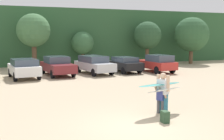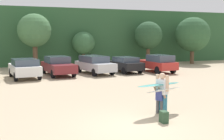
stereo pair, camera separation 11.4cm
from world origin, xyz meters
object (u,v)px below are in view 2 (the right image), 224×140
(person_child, at_px, (160,98))
(surfboard_teal, at_px, (159,85))
(parked_car_silver, at_px, (95,64))
(backpack_dropped, at_px, (164,117))
(person_adult, at_px, (162,91))
(surfboard_white, at_px, (164,90))
(parked_car_black, at_px, (125,64))
(parked_car_maroon, at_px, (58,65))
(parked_car_white, at_px, (25,68))
(parked_car_red, at_px, (157,63))

(person_child, relative_size, surfboard_teal, 0.53)
(parked_car_silver, distance_m, backpack_dropped, 14.45)
(person_adult, bearing_deg, surfboard_white, 126.05)
(parked_car_silver, xyz_separation_m, surfboard_white, (-0.63, -13.26, 0.17))
(parked_car_silver, xyz_separation_m, person_child, (-0.81, -13.22, -0.17))
(surfboard_white, bearing_deg, person_adult, -42.49)
(parked_car_black, relative_size, surfboard_teal, 1.84)
(parked_car_black, bearing_deg, parked_car_maroon, 80.53)
(backpack_dropped, bearing_deg, parked_car_white, 109.03)
(parked_car_silver, xyz_separation_m, backpack_dropped, (-1.26, -14.38, -0.62))
(parked_car_white, distance_m, person_adult, 13.42)
(person_adult, height_order, surfboard_white, person_adult)
(backpack_dropped, bearing_deg, parked_car_black, 73.91)
(parked_car_red, relative_size, surfboard_white, 2.13)
(parked_car_silver, xyz_separation_m, parked_car_black, (2.89, 0.00, -0.08))
(parked_car_black, height_order, person_child, parked_car_black)
(parked_car_white, relative_size, parked_car_maroon, 0.89)
(parked_car_maroon, height_order, person_child, parked_car_maroon)
(parked_car_silver, bearing_deg, parked_car_black, -102.26)
(person_child, height_order, surfboard_white, person_child)
(parked_car_black, height_order, surfboard_white, parked_car_black)
(surfboard_white, bearing_deg, person_child, -31.59)
(parked_car_maroon, height_order, parked_car_black, parked_car_maroon)
(parked_car_white, relative_size, person_adult, 2.50)
(surfboard_white, bearing_deg, parked_car_silver, -110.08)
(parked_car_maroon, xyz_separation_m, person_child, (2.39, -13.33, -0.15))
(parked_car_black, bearing_deg, surfboard_teal, 155.77)
(parked_car_maroon, xyz_separation_m, surfboard_white, (2.56, -13.37, 0.19))
(parked_car_silver, height_order, person_adult, person_adult)
(surfboard_teal, bearing_deg, parked_car_red, -130.03)
(person_adult, distance_m, surfboard_teal, 0.29)
(parked_car_red, height_order, person_child, parked_car_red)
(parked_car_white, distance_m, surfboard_teal, 13.33)
(surfboard_white, bearing_deg, parked_car_red, -134.59)
(parked_car_white, bearing_deg, parked_car_black, -92.65)
(parked_car_silver, bearing_deg, parked_car_maroon, 75.70)
(parked_car_red, height_order, surfboard_white, parked_car_red)
(surfboard_white, relative_size, surfboard_teal, 0.90)
(parked_car_white, xyz_separation_m, backpack_dropped, (4.66, -13.52, -0.61))
(parked_car_maroon, bearing_deg, person_adult, -177.18)
(parked_car_red, bearing_deg, parked_car_white, 82.82)
(parked_car_maroon, distance_m, parked_car_silver, 3.20)
(parked_car_black, distance_m, person_child, 13.73)
(surfboard_teal, bearing_deg, parked_car_black, -117.64)
(surfboard_white, bearing_deg, parked_car_maroon, -96.49)
(person_child, xyz_separation_m, surfboard_teal, (-0.03, 0.04, 0.56))
(parked_car_silver, height_order, person_child, parked_car_silver)
(person_child, bearing_deg, parked_car_maroon, -108.63)
(parked_car_maroon, relative_size, parked_car_black, 1.18)
(parked_car_silver, relative_size, parked_car_red, 1.10)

